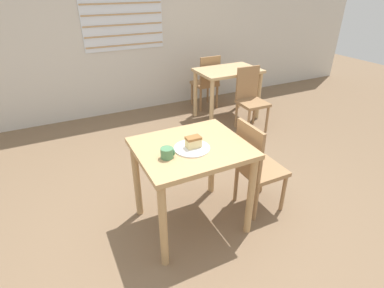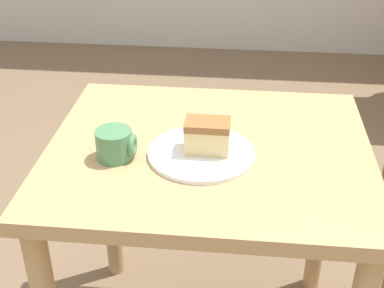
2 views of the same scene
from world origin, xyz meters
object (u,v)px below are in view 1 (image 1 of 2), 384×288
object	(u,v)px
chair_far_opposite	(207,81)
plate	(192,148)
coffee_mug	(167,153)
dining_table_near	(191,161)
cake_slice	(193,142)
chair_near_window	(256,166)
dining_table_far	(228,79)
chair_far_corner	(251,98)

from	to	relation	value
chair_far_opposite	plate	bearing A→B (deg)	58.05
plate	coffee_mug	size ratio (longest dim) A/B	2.72
coffee_mug	dining_table_near	bearing A→B (deg)	18.74
plate	cake_slice	xyz separation A→B (m)	(0.01, 0.01, 0.05)
chair_near_window	cake_slice	xyz separation A→B (m)	(-0.61, 0.03, 0.37)
cake_slice	dining_table_far	bearing A→B (deg)	51.27
dining_table_far	coffee_mug	size ratio (longest dim) A/B	9.08
chair_near_window	coffee_mug	bearing A→B (deg)	90.32
chair_far_opposite	dining_table_far	bearing A→B (deg)	99.69
dining_table_far	cake_slice	bearing A→B (deg)	-128.73
chair_far_corner	chair_far_opposite	distance (m)	0.98
dining_table_far	chair_far_corner	distance (m)	0.51
dining_table_near	dining_table_far	xyz separation A→B (m)	(1.53, 1.87, -0.02)
chair_far_corner	cake_slice	size ratio (longest dim) A/B	7.71
chair_near_window	chair_far_corner	xyz separation A→B (m)	(1.00, 1.46, 0.00)
chair_near_window	cake_slice	distance (m)	0.71
cake_slice	coffee_mug	world-z (taller)	cake_slice
chair_near_window	cake_slice	size ratio (longest dim) A/B	7.71
dining_table_near	coffee_mug	xyz separation A→B (m)	(-0.23, -0.08, 0.17)
chair_near_window	cake_slice	bearing A→B (deg)	86.73
chair_far_corner	chair_far_opposite	bearing A→B (deg)	101.64
chair_far_corner	plate	bearing A→B (deg)	-136.96
dining_table_near	dining_table_far	distance (m)	2.42
chair_far_corner	chair_far_opposite	size ratio (longest dim) A/B	1.00
dining_table_near	plate	xyz separation A→B (m)	(-0.02, -0.05, 0.14)
chair_far_corner	coffee_mug	bearing A→B (deg)	-139.80
dining_table_far	chair_near_window	xyz separation A→B (m)	(-0.92, -1.94, -0.15)
dining_table_far	chair_far_opposite	distance (m)	0.52
dining_table_near	cake_slice	xyz separation A→B (m)	(-0.00, -0.04, 0.19)
chair_near_window	chair_far_opposite	distance (m)	2.57
dining_table_far	chair_far_corner	size ratio (longest dim) A/B	1.05
plate	cake_slice	world-z (taller)	cake_slice
dining_table_near	plate	size ratio (longest dim) A/B	3.10
chair_near_window	coffee_mug	world-z (taller)	chair_near_window
chair_far_corner	chair_far_opposite	world-z (taller)	same
chair_far_corner	coffee_mug	size ratio (longest dim) A/B	8.65
chair_near_window	chair_far_opposite	bearing A→B (deg)	-18.92
dining_table_far	cake_slice	xyz separation A→B (m)	(-1.53, -1.91, 0.21)
dining_table_near	chair_near_window	world-z (taller)	chair_near_window
dining_table_near	plate	distance (m)	0.15
plate	coffee_mug	bearing A→B (deg)	-171.11
plate	coffee_mug	distance (m)	0.22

